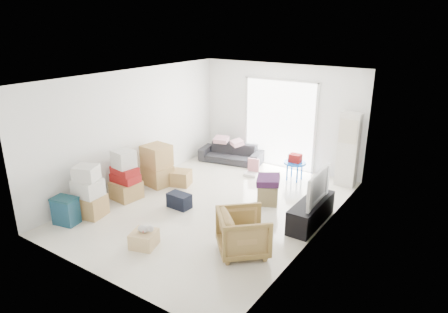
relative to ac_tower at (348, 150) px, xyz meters
name	(u,v)px	position (x,y,z in m)	size (l,w,h in m)	color
room_shell	(213,145)	(-1.95, -2.65, 0.48)	(4.98, 6.48, 3.18)	white
sliding_door	(279,120)	(-1.95, 0.33, 0.37)	(2.10, 0.04, 2.33)	white
ac_tower	(348,150)	(0.00, 0.00, 0.00)	(0.45, 0.30, 1.75)	silver
tv_console	(311,212)	(0.05, -2.25, -0.64)	(0.42, 1.41, 0.47)	black
television	(312,198)	(0.05, -2.25, -0.34)	(1.07, 0.62, 0.14)	black
sofa	(231,150)	(-3.13, -0.15, -0.54)	(1.72, 0.50, 0.67)	#2A2A30
pillow_left	(221,135)	(-3.46, -0.16, -0.14)	(0.38, 0.30, 0.12)	#D49BAE
pillow_right	(237,138)	(-2.93, -0.17, -0.15)	(0.33, 0.26, 0.11)	#D49BAE
armchair	(243,231)	(-0.50, -3.84, -0.46)	(0.80, 0.75, 0.82)	#AB844C
storage_bins	(66,211)	(-3.85, -4.87, -0.60)	(0.52, 0.42, 0.54)	navy
box_stack_a	(88,194)	(-3.75, -4.39, -0.40)	(0.66, 0.59, 1.05)	#A8804C
box_stack_b	(125,178)	(-3.75, -3.42, -0.39)	(0.61, 0.60, 1.11)	#A8804C
box_stack_c	(157,166)	(-3.72, -2.45, -0.40)	(0.74, 0.65, 0.97)	#A8804C
loose_box	(181,178)	(-3.24, -2.17, -0.70)	(0.42, 0.42, 0.35)	#A8804C
duffel_bag	(179,201)	(-2.49, -3.13, -0.72)	(0.48, 0.29, 0.31)	black
ottoman	(268,194)	(-1.06, -1.91, -0.66)	(0.42, 0.42, 0.42)	olive
blanket	(268,182)	(-1.06, -1.91, -0.38)	(0.46, 0.46, 0.14)	#3C1C47
kids_table	(295,162)	(-1.14, -0.38, -0.40)	(0.54, 0.54, 0.66)	blue
toy_walker	(252,171)	(-2.15, -0.69, -0.76)	(0.36, 0.33, 0.42)	silver
wood_crate	(144,239)	(-2.02, -4.63, -0.74)	(0.41, 0.41, 0.28)	#DAC37D
plush_bunny	(145,229)	(-1.99, -4.63, -0.53)	(0.31, 0.17, 0.16)	#B2ADA8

